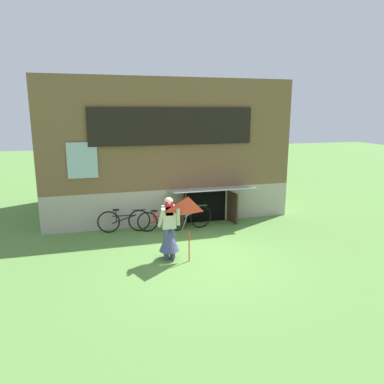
{
  "coord_description": "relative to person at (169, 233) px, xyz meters",
  "views": [
    {
      "loc": [
        -2.66,
        -8.57,
        3.75
      ],
      "look_at": [
        0.14,
        1.25,
        1.48
      ],
      "focal_mm": 34.04,
      "sensor_mm": 36.0,
      "label": 1
    }
  ],
  "objects": [
    {
      "name": "kite",
      "position": [
        0.37,
        -0.51,
        0.65
      ],
      "size": [
        0.92,
        0.86,
        1.67
      ],
      "color": "red",
      "rests_on": "ground_plane"
    },
    {
      "name": "log_house",
      "position": [
        0.79,
        5.32,
        1.72
      ],
      "size": [
        8.45,
        6.0,
        4.82
      ],
      "color": "#ADA393",
      "rests_on": "ground_plane"
    },
    {
      "name": "bicycle_black",
      "position": [
        -0.92,
        2.51,
        -0.33
      ],
      "size": [
        1.66,
        0.21,
        0.76
      ],
      "rotation": [
        0.0,
        0.0,
        -0.1
      ],
      "color": "black",
      "rests_on": "ground_plane"
    },
    {
      "name": "ground_plane",
      "position": [
        0.79,
        -0.12,
        -0.69
      ],
      "size": [
        60.0,
        60.0,
        0.0
      ],
      "primitive_type": "plane",
      "color": "#56843D"
    },
    {
      "name": "person",
      "position": [
        0.0,
        0.0,
        0.0
      ],
      "size": [
        0.61,
        0.53,
        1.64
      ],
      "rotation": [
        0.0,
        0.0,
        -0.07
      ],
      "color": "#474C75",
      "rests_on": "ground_plane"
    },
    {
      "name": "bicycle_red",
      "position": [
        0.23,
        2.23,
        -0.35
      ],
      "size": [
        1.51,
        0.36,
        0.7
      ],
      "rotation": [
        0.0,
        0.0,
        -0.21
      ],
      "color": "black",
      "rests_on": "ground_plane"
    },
    {
      "name": "bicycle_green",
      "position": [
        1.03,
        2.22,
        -0.3
      ],
      "size": [
        1.78,
        0.19,
        0.81
      ],
      "rotation": [
        0.0,
        0.0,
        0.08
      ],
      "color": "black",
      "rests_on": "ground_plane"
    }
  ]
}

